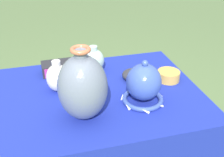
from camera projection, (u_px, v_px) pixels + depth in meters
display_table at (99, 108)px, 1.38m from camera, size 0.99×0.76×0.69m
vase_tall_bulbous at (83, 87)px, 1.13m from camera, size 0.20×0.20×0.32m
vase_dome_bell at (144, 85)px, 1.25m from camera, size 0.20×0.20×0.21m
mosaic_tile_box at (58, 68)px, 1.52m from camera, size 0.17×0.11×0.06m
jar_round_ivory at (58, 77)px, 1.35m from camera, size 0.11×0.11×0.16m
pot_squat_ochre at (168, 76)px, 1.46m from camera, size 0.12×0.12×0.05m
jar_round_celadon at (94, 60)px, 1.52m from camera, size 0.12×0.12×0.15m
bowl_shallow_charcoal at (134, 75)px, 1.46m from camera, size 0.12×0.12×0.05m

